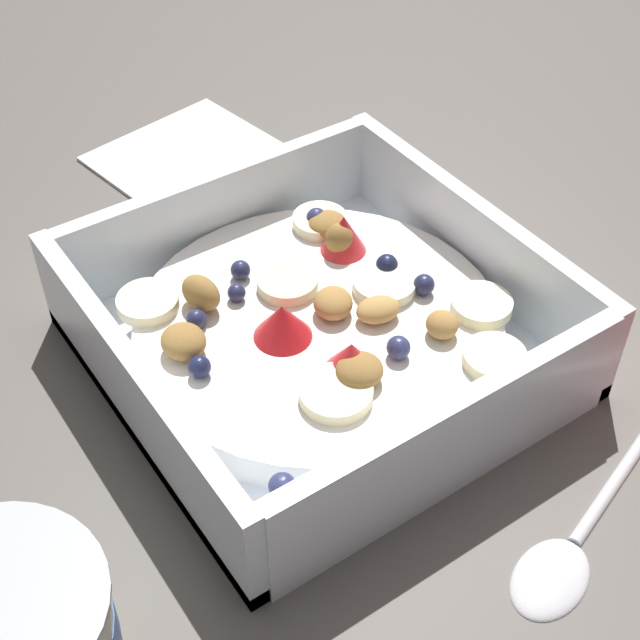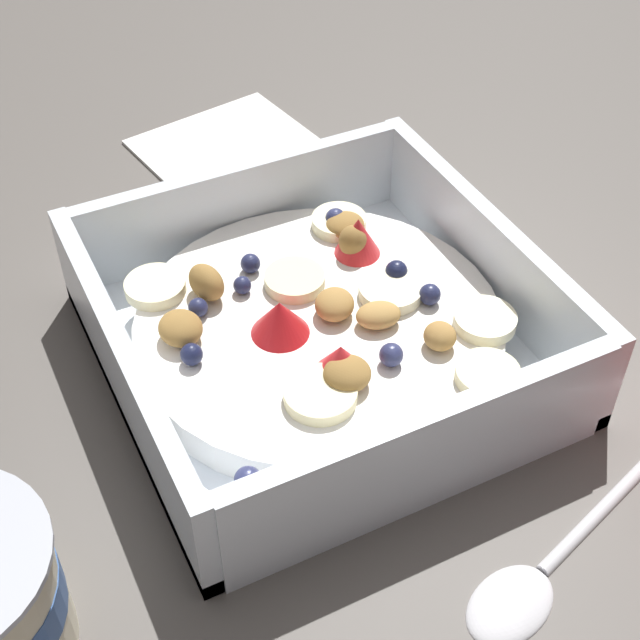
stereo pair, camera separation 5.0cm
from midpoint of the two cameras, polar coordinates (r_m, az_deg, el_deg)
The scene contains 4 objects.
ground_plane at distance 0.51m, azimuth 1.85°, elevation -2.76°, with size 2.40×2.40×0.00m, color #56514C.
fruit_bowl at distance 0.50m, azimuth 2.85°, elevation -0.84°, with size 0.23×0.23×0.06m.
spoon at distance 0.45m, azimuth 17.14°, elevation -14.47°, with size 0.07×0.17×0.01m.
folded_napkin at distance 0.68m, azimuth -3.28°, elevation 10.41°, with size 0.12×0.12×0.01m, color white.
Camera 2 is at (-0.32, 0.15, 0.37)m, focal length 51.47 mm.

